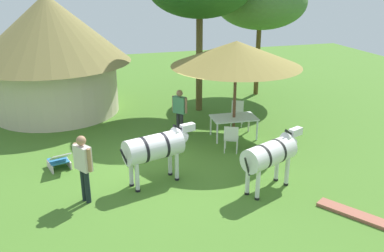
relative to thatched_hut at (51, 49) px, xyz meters
name	(u,v)px	position (x,y,z in m)	size (l,w,h in m)	color
ground_plane	(166,168)	(2.96, -6.36, -2.55)	(36.00, 36.00, 0.00)	#487528
thatched_hut	(51,49)	(0.00, 0.00, 0.00)	(6.08, 6.08, 4.60)	beige
shade_umbrella	(236,54)	(5.75, -4.68, 0.34)	(4.24, 4.24, 3.30)	brown
patio_dining_table	(234,119)	(5.75, -4.68, -1.88)	(1.57, 1.02, 0.74)	silver
patio_chair_east_end	(237,111)	(6.35, -3.53, -2.03)	(0.59, 0.58, 0.90)	white
patio_chair_near_hut	(231,137)	(5.19, -5.84, -2.03)	(0.58, 0.57, 0.90)	silver
guest_beside_umbrella	(180,108)	(4.05, -3.92, -1.57)	(0.45, 0.46, 1.62)	#26262A
standing_watcher	(83,163)	(0.66, -7.57, -1.50)	(0.44, 0.54, 1.74)	black
striped_lounge_chair	(59,161)	(0.03, -5.49, -2.29)	(0.73, 0.93, 0.61)	teal
zebra_nearest_camera	(271,154)	(5.26, -8.30, -1.55)	(2.06, 1.18, 1.54)	silver
zebra_by_umbrella	(155,148)	(2.52, -7.09, -1.53)	(2.18, 1.07, 1.56)	silver
acacia_tree_left_background	(261,2)	(8.79, 0.05, 1.58)	(3.97, 3.97, 5.33)	brown
brick_patio_kerb	(378,222)	(6.89, -10.51, -2.51)	(2.80, 0.36, 0.08)	#A25C48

